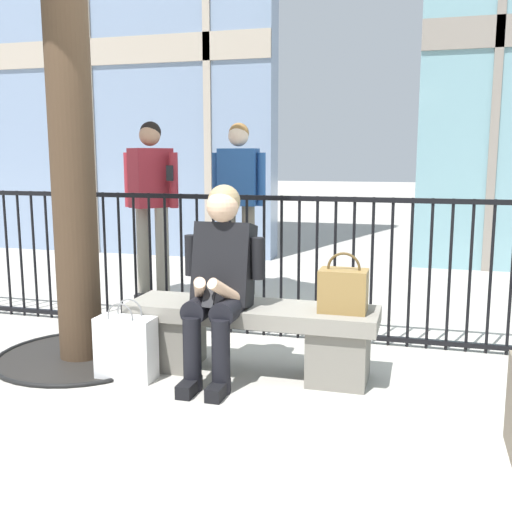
% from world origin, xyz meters
% --- Properties ---
extents(ground_plane, '(60.00, 60.00, 0.00)m').
position_xyz_m(ground_plane, '(0.00, 0.00, 0.00)').
color(ground_plane, '#B2ADA3').
extents(stone_bench, '(1.60, 0.44, 0.45)m').
position_xyz_m(stone_bench, '(0.00, 0.00, 0.27)').
color(stone_bench, gray).
rests_on(stone_bench, ground).
extents(seated_person_with_phone, '(0.52, 0.66, 1.21)m').
position_xyz_m(seated_person_with_phone, '(-0.17, -0.13, 0.65)').
color(seated_person_with_phone, black).
rests_on(seated_person_with_phone, ground).
extents(handbag_on_bench, '(0.29, 0.19, 0.37)m').
position_xyz_m(handbag_on_bench, '(0.58, -0.01, 0.59)').
color(handbag_on_bench, olive).
rests_on(handbag_on_bench, stone_bench).
extents(shopping_bag, '(0.37, 0.17, 0.50)m').
position_xyz_m(shopping_bag, '(-0.73, -0.31, 0.20)').
color(shopping_bag, white).
rests_on(shopping_bag, ground).
extents(bystander_at_railing, '(0.55, 0.27, 1.71)m').
position_xyz_m(bystander_at_railing, '(-0.76, 2.16, 1.00)').
color(bystander_at_railing, '#6B6051').
rests_on(bystander_at_railing, ground).
extents(bystander_further_back, '(0.55, 0.44, 1.71)m').
position_xyz_m(bystander_further_back, '(-1.49, 1.71, 1.00)').
color(bystander_further_back, gray).
rests_on(bystander_further_back, ground).
extents(plaza_railing, '(7.38, 0.04, 1.10)m').
position_xyz_m(plaza_railing, '(-0.00, 0.82, 0.55)').
color(plaza_railing, black).
rests_on(plaza_railing, ground).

